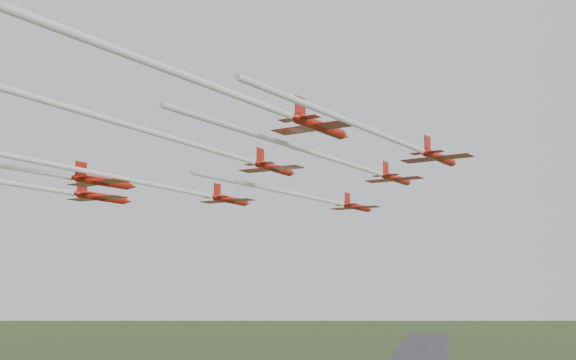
% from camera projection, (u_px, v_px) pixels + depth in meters
% --- Properties ---
extents(jet_lead, '(18.48, 44.64, 2.44)m').
position_uv_depth(jet_lead, '(325.00, 200.00, 108.07)').
color(jet_lead, '#AD190C').
extents(jet_row2_left, '(19.61, 59.15, 2.71)m').
position_uv_depth(jet_row2_left, '(172.00, 188.00, 101.73)').
color(jet_row2_left, '#AD190C').
extents(jet_row2_right, '(20.39, 50.42, 2.39)m').
position_uv_depth(jet_row2_right, '(352.00, 165.00, 88.76)').
color(jet_row2_right, '#AD190C').
extents(jet_row3_mid, '(17.69, 51.38, 2.48)m').
position_uv_depth(jet_row3_mid, '(217.00, 151.00, 79.99)').
color(jet_row3_mid, '#AD190C').
extents(jet_row3_right, '(17.95, 41.37, 2.44)m').
position_uv_depth(jet_row3_right, '(405.00, 144.00, 75.39)').
color(jet_row3_right, '#AD190C').
extents(jet_row4_left, '(21.79, 51.35, 2.56)m').
position_uv_depth(jet_row4_left, '(12.00, 167.00, 79.36)').
color(jet_row4_left, '#AD190C').
extents(jet_row4_right, '(19.85, 47.43, 2.78)m').
position_uv_depth(jet_row4_right, '(260.00, 104.00, 64.69)').
color(jet_row4_right, '#AD190C').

